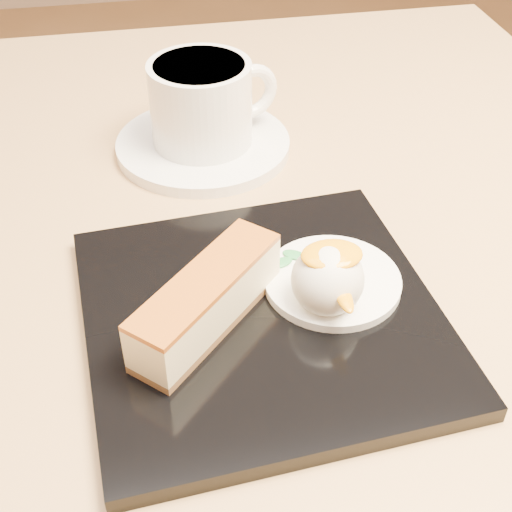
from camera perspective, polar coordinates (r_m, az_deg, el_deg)
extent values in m
cylinder|color=black|center=(0.81, -3.40, -19.38)|extent=(0.08, 0.08, 0.66)
cube|color=olive|center=(0.54, -4.81, -0.04)|extent=(0.80, 0.80, 0.04)
cube|color=black|center=(0.46, 0.47, -4.87)|extent=(0.24, 0.24, 0.01)
cube|color=brown|center=(0.44, -3.86, -5.10)|extent=(0.10, 0.11, 0.01)
cube|color=beige|center=(0.43, -3.96, -3.49)|extent=(0.10, 0.11, 0.03)
cube|color=brown|center=(0.42, -4.06, -1.88)|extent=(0.10, 0.11, 0.00)
cylinder|color=white|center=(0.47, 6.12, -2.00)|extent=(0.09, 0.09, 0.01)
sphere|color=white|center=(0.44, 5.74, -1.89)|extent=(0.05, 0.05, 0.05)
ellipsoid|color=#FF9E08|center=(0.43, 6.08, 0.10)|extent=(0.04, 0.03, 0.01)
ellipsoid|color=#2E8E41|center=(0.48, 2.03, -0.52)|extent=(0.02, 0.01, 0.00)
ellipsoid|color=#2E8E41|center=(0.48, 3.09, 0.11)|extent=(0.02, 0.02, 0.00)
ellipsoid|color=#2E8E41|center=(0.48, 0.83, 0.00)|extent=(0.01, 0.02, 0.00)
cylinder|color=white|center=(0.63, -4.25, 8.85)|extent=(0.15, 0.15, 0.01)
cylinder|color=white|center=(0.61, -4.43, 12.07)|extent=(0.09, 0.09, 0.07)
cylinder|color=black|center=(0.59, -4.59, 14.85)|extent=(0.07, 0.07, 0.00)
torus|color=white|center=(0.63, -0.38, 13.02)|extent=(0.05, 0.02, 0.05)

